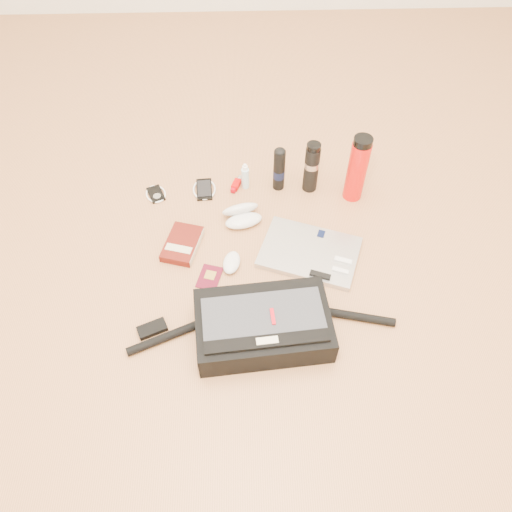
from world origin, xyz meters
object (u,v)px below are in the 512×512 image
at_px(thermos_black, 311,167).
at_px(thermos_red, 357,169).
at_px(messenger_bag, 262,325).
at_px(laptop, 310,253).
at_px(book, 183,244).

distance_m(thermos_black, thermos_red, 0.18).
xyz_separation_m(messenger_bag, thermos_red, (0.40, 0.64, 0.09)).
relative_size(laptop, thermos_black, 1.81).
xyz_separation_m(messenger_bag, thermos_black, (0.23, 0.69, 0.06)).
bearing_deg(laptop, book, -166.21).
bearing_deg(messenger_bag, laptop, 54.67).
distance_m(messenger_bag, thermos_red, 0.76).
xyz_separation_m(messenger_bag, laptop, (0.19, 0.33, -0.04)).
xyz_separation_m(thermos_black, thermos_red, (0.17, -0.05, 0.03)).
height_order(thermos_black, thermos_red, thermos_red).
height_order(laptop, thermos_red, thermos_red).
bearing_deg(thermos_black, book, -149.39).
xyz_separation_m(laptop, book, (-0.48, 0.05, 0.00)).
height_order(messenger_bag, thermos_red, thermos_red).
bearing_deg(thermos_red, book, -159.73).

